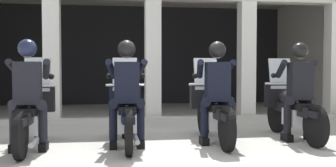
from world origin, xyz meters
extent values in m
plane|color=#A8A59E|center=(0.00, 3.00, 0.00)|extent=(80.00, 80.00, 0.00)
cube|color=black|center=(0.02, 7.10, 1.57)|extent=(9.81, 0.24, 3.13)
cube|color=#BCB7AD|center=(4.83, 5.02, 1.57)|extent=(0.30, 4.56, 3.13)
cube|color=silver|center=(-2.18, 3.09, 1.35)|extent=(0.35, 0.36, 2.69)
cube|color=silver|center=(0.02, 3.09, 1.35)|extent=(0.35, 0.36, 2.69)
cube|color=silver|center=(2.22, 3.09, 1.35)|extent=(0.35, 0.36, 2.69)
cube|color=silver|center=(4.43, 3.09, 1.35)|extent=(0.35, 0.36, 2.69)
cube|color=#B7B5AD|center=(0.02, 2.59, 0.06)|extent=(9.41, 0.24, 0.12)
cylinder|color=black|center=(-2.08, 0.82, 0.32)|extent=(0.09, 0.64, 0.64)
cylinder|color=black|center=(-2.08, -0.58, 0.32)|extent=(0.09, 0.64, 0.64)
cube|color=black|center=(-2.08, 0.82, 0.53)|extent=(0.14, 0.44, 0.08)
cube|color=silver|center=(-2.08, 0.07, 0.37)|extent=(0.28, 0.44, 0.28)
cube|color=black|center=(-2.08, 0.12, 0.50)|extent=(0.18, 1.24, 0.16)
ellipsoid|color=black|center=(-2.08, 0.34, 0.68)|extent=(0.26, 0.48, 0.22)
cube|color=black|center=(-2.08, -0.06, 0.57)|extent=(0.24, 0.52, 0.10)
cube|color=black|center=(-2.08, -0.52, 0.50)|extent=(0.16, 0.48, 0.10)
cylinder|color=silver|center=(-2.08, 0.76, 0.56)|extent=(0.05, 0.24, 0.53)
cube|color=black|center=(-2.08, 0.70, 0.70)|extent=(0.52, 0.16, 0.44)
sphere|color=silver|center=(-2.08, 0.80, 0.72)|extent=(0.18, 0.18, 0.18)
cube|color=silver|center=(-2.08, 0.68, 1.07)|extent=(0.40, 0.14, 0.54)
cylinder|color=silver|center=(-2.08, 0.60, 0.90)|extent=(0.62, 0.04, 0.04)
cylinder|color=silver|center=(-1.96, -0.28, 0.18)|extent=(0.07, 0.55, 0.07)
cube|color=black|center=(-2.08, -0.08, 0.97)|extent=(0.36, 0.22, 0.60)
cube|color=#591414|center=(-2.08, 0.04, 0.99)|extent=(0.05, 0.02, 0.32)
sphere|color=tan|center=(-2.08, -0.06, 1.43)|extent=(0.21, 0.21, 0.21)
sphere|color=#191E38|center=(-2.08, -0.06, 1.46)|extent=(0.26, 0.26, 0.26)
cylinder|color=black|center=(-1.94, -0.06, 0.66)|extent=(0.26, 0.29, 0.17)
cylinder|color=black|center=(-1.88, -0.06, 0.39)|extent=(0.12, 0.12, 0.53)
cube|color=black|center=(-1.88, -0.05, 0.06)|extent=(0.11, 0.26, 0.12)
cylinder|color=black|center=(-2.22, -0.06, 0.66)|extent=(0.26, 0.29, 0.17)
cylinder|color=black|center=(-2.28, -0.06, 0.39)|extent=(0.12, 0.12, 0.53)
cube|color=black|center=(-2.28, -0.05, 0.06)|extent=(0.11, 0.26, 0.12)
cylinder|color=black|center=(-1.86, 0.15, 1.16)|extent=(0.19, 0.48, 0.31)
sphere|color=black|center=(-1.82, 0.36, 1.05)|extent=(0.09, 0.09, 0.09)
cylinder|color=black|center=(-2.30, 0.15, 1.16)|extent=(0.19, 0.48, 0.31)
sphere|color=black|center=(-2.34, 0.36, 1.05)|extent=(0.09, 0.09, 0.09)
cylinder|color=black|center=(-0.69, 0.84, 0.32)|extent=(0.09, 0.64, 0.64)
cylinder|color=black|center=(-0.69, -0.56, 0.32)|extent=(0.09, 0.64, 0.64)
cube|color=black|center=(-0.69, 0.84, 0.53)|extent=(0.14, 0.44, 0.08)
cube|color=silver|center=(-0.69, 0.09, 0.37)|extent=(0.28, 0.44, 0.28)
cube|color=black|center=(-0.69, 0.14, 0.50)|extent=(0.18, 1.24, 0.16)
ellipsoid|color=black|center=(-0.69, 0.36, 0.68)|extent=(0.26, 0.48, 0.22)
cube|color=black|center=(-0.69, -0.04, 0.57)|extent=(0.24, 0.52, 0.10)
cube|color=black|center=(-0.69, -0.50, 0.50)|extent=(0.16, 0.48, 0.10)
cylinder|color=silver|center=(-0.69, 0.78, 0.56)|extent=(0.05, 0.24, 0.53)
cube|color=black|center=(-0.69, 0.72, 0.70)|extent=(0.52, 0.16, 0.44)
sphere|color=silver|center=(-0.69, 0.82, 0.72)|extent=(0.18, 0.18, 0.18)
cube|color=silver|center=(-0.69, 0.70, 1.07)|extent=(0.40, 0.14, 0.54)
cylinder|color=silver|center=(-0.69, 0.62, 0.90)|extent=(0.62, 0.04, 0.04)
cylinder|color=silver|center=(-0.57, -0.26, 0.18)|extent=(0.07, 0.55, 0.07)
cube|color=black|center=(-0.69, -0.06, 0.97)|extent=(0.36, 0.22, 0.60)
cube|color=black|center=(-0.69, 0.06, 0.99)|extent=(0.05, 0.02, 0.32)
sphere|color=tan|center=(-0.69, -0.04, 1.43)|extent=(0.21, 0.21, 0.21)
sphere|color=black|center=(-0.69, -0.04, 1.46)|extent=(0.26, 0.26, 0.26)
cylinder|color=black|center=(-0.55, -0.04, 0.66)|extent=(0.26, 0.29, 0.17)
cylinder|color=black|center=(-0.49, -0.04, 0.39)|extent=(0.12, 0.12, 0.53)
cube|color=black|center=(-0.49, -0.03, 0.06)|extent=(0.11, 0.26, 0.12)
cylinder|color=black|center=(-0.83, -0.04, 0.66)|extent=(0.26, 0.29, 0.17)
cylinder|color=black|center=(-0.89, -0.04, 0.39)|extent=(0.12, 0.12, 0.53)
cube|color=black|center=(-0.89, -0.03, 0.06)|extent=(0.11, 0.26, 0.12)
cylinder|color=black|center=(-0.47, 0.17, 1.16)|extent=(0.19, 0.48, 0.31)
sphere|color=black|center=(-0.43, 0.38, 1.05)|extent=(0.09, 0.09, 0.09)
cylinder|color=black|center=(-0.91, 0.17, 1.16)|extent=(0.19, 0.48, 0.31)
sphere|color=black|center=(-0.95, 0.38, 1.05)|extent=(0.09, 0.09, 0.09)
cylinder|color=black|center=(0.69, 0.93, 0.32)|extent=(0.09, 0.64, 0.64)
cylinder|color=black|center=(0.69, -0.47, 0.32)|extent=(0.09, 0.64, 0.64)
cube|color=black|center=(0.69, 0.93, 0.53)|extent=(0.14, 0.44, 0.08)
cube|color=silver|center=(0.69, 0.18, 0.37)|extent=(0.28, 0.44, 0.28)
cube|color=black|center=(0.69, 0.23, 0.50)|extent=(0.18, 1.24, 0.16)
ellipsoid|color=black|center=(0.69, 0.45, 0.68)|extent=(0.26, 0.48, 0.22)
cube|color=black|center=(0.69, 0.05, 0.57)|extent=(0.24, 0.52, 0.10)
cube|color=black|center=(0.69, -0.41, 0.50)|extent=(0.16, 0.48, 0.10)
cylinder|color=silver|center=(0.69, 0.87, 0.56)|extent=(0.05, 0.24, 0.53)
cube|color=black|center=(0.69, 0.81, 0.70)|extent=(0.52, 0.16, 0.44)
sphere|color=silver|center=(0.69, 0.91, 0.72)|extent=(0.18, 0.18, 0.18)
cube|color=silver|center=(0.69, 0.79, 1.07)|extent=(0.40, 0.14, 0.54)
cylinder|color=silver|center=(0.69, 0.71, 0.90)|extent=(0.62, 0.04, 0.04)
cylinder|color=silver|center=(0.81, -0.17, 0.18)|extent=(0.07, 0.55, 0.07)
cube|color=black|center=(0.69, 0.03, 0.97)|extent=(0.36, 0.22, 0.60)
cube|color=#14193F|center=(0.69, 0.15, 0.99)|extent=(0.05, 0.02, 0.32)
sphere|color=tan|center=(0.69, 0.05, 1.43)|extent=(0.21, 0.21, 0.21)
sphere|color=black|center=(0.69, 0.05, 1.46)|extent=(0.26, 0.26, 0.26)
cylinder|color=black|center=(0.83, 0.05, 0.66)|extent=(0.26, 0.29, 0.17)
cylinder|color=black|center=(0.89, 0.05, 0.39)|extent=(0.12, 0.12, 0.53)
cube|color=black|center=(0.89, 0.06, 0.06)|extent=(0.11, 0.26, 0.12)
cylinder|color=black|center=(0.55, 0.05, 0.66)|extent=(0.26, 0.29, 0.17)
cylinder|color=black|center=(0.49, 0.05, 0.39)|extent=(0.12, 0.12, 0.53)
cube|color=black|center=(0.49, 0.06, 0.06)|extent=(0.11, 0.26, 0.12)
cylinder|color=black|center=(0.91, 0.26, 1.16)|extent=(0.19, 0.48, 0.31)
sphere|color=black|center=(0.95, 0.47, 1.05)|extent=(0.09, 0.09, 0.09)
cylinder|color=black|center=(0.47, 0.26, 1.16)|extent=(0.19, 0.48, 0.31)
sphere|color=black|center=(0.43, 0.47, 1.05)|extent=(0.09, 0.09, 0.09)
cylinder|color=black|center=(2.08, 1.02, 0.32)|extent=(0.09, 0.64, 0.64)
cylinder|color=black|center=(2.08, -0.38, 0.32)|extent=(0.09, 0.64, 0.64)
cube|color=black|center=(2.08, 1.02, 0.53)|extent=(0.14, 0.44, 0.08)
cube|color=silver|center=(2.08, 0.27, 0.37)|extent=(0.28, 0.44, 0.28)
cube|color=black|center=(2.08, 0.32, 0.50)|extent=(0.18, 1.24, 0.16)
ellipsoid|color=black|center=(2.08, 0.54, 0.68)|extent=(0.26, 0.48, 0.22)
cube|color=black|center=(2.08, 0.14, 0.57)|extent=(0.24, 0.52, 0.10)
cube|color=black|center=(2.08, -0.32, 0.50)|extent=(0.16, 0.48, 0.10)
cylinder|color=silver|center=(2.08, 0.96, 0.56)|extent=(0.05, 0.24, 0.53)
cube|color=black|center=(2.08, 0.90, 0.70)|extent=(0.52, 0.16, 0.44)
sphere|color=silver|center=(2.08, 1.00, 0.72)|extent=(0.18, 0.18, 0.18)
cube|color=silver|center=(2.08, 0.88, 1.07)|extent=(0.40, 0.14, 0.54)
cylinder|color=silver|center=(2.08, 0.80, 0.90)|extent=(0.62, 0.04, 0.04)
cylinder|color=silver|center=(2.20, -0.08, 0.18)|extent=(0.07, 0.55, 0.07)
cube|color=black|center=(2.08, 0.12, 0.97)|extent=(0.36, 0.22, 0.60)
cube|color=black|center=(2.08, 0.24, 0.99)|extent=(0.05, 0.02, 0.32)
sphere|color=tan|center=(2.08, 0.14, 1.43)|extent=(0.21, 0.21, 0.21)
sphere|color=black|center=(2.08, 0.14, 1.46)|extent=(0.26, 0.26, 0.26)
cylinder|color=black|center=(2.22, 0.14, 0.66)|extent=(0.26, 0.29, 0.17)
cylinder|color=black|center=(2.28, 0.14, 0.39)|extent=(0.12, 0.12, 0.53)
cube|color=black|center=(2.28, 0.15, 0.06)|extent=(0.11, 0.26, 0.12)
cylinder|color=black|center=(1.94, 0.14, 0.66)|extent=(0.26, 0.29, 0.17)
cylinder|color=black|center=(1.88, 0.14, 0.39)|extent=(0.12, 0.12, 0.53)
cube|color=black|center=(1.88, 0.15, 0.06)|extent=(0.11, 0.26, 0.12)
cylinder|color=black|center=(2.30, 0.35, 1.16)|extent=(0.19, 0.48, 0.31)
sphere|color=black|center=(2.34, 0.56, 1.05)|extent=(0.09, 0.09, 0.09)
cylinder|color=black|center=(1.86, 0.35, 1.16)|extent=(0.19, 0.48, 0.31)
sphere|color=black|center=(1.82, 0.56, 1.05)|extent=(0.09, 0.09, 0.09)
camera|label=1|loc=(-0.93, -5.86, 1.20)|focal=42.57mm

